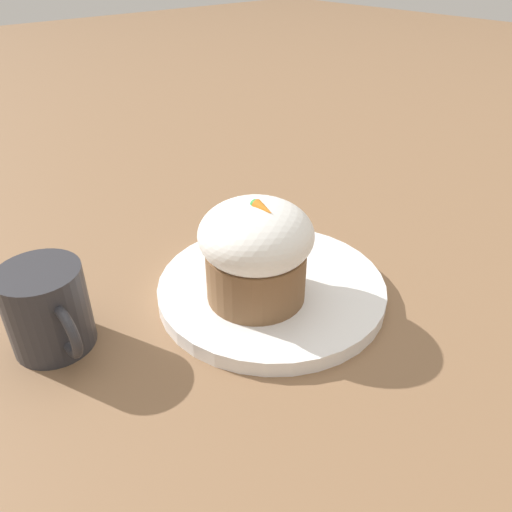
# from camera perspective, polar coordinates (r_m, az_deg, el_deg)

# --- Properties ---
(ground_plane) EXTENTS (4.00, 4.00, 0.00)m
(ground_plane) POSITION_cam_1_polar(r_m,az_deg,el_deg) (0.50, 1.76, -4.40)
(ground_plane) COLOR #846042
(dessert_plate) EXTENTS (0.22, 0.22, 0.02)m
(dessert_plate) POSITION_cam_1_polar(r_m,az_deg,el_deg) (0.49, 1.77, -3.70)
(dessert_plate) COLOR white
(dessert_plate) RESTS_ON ground_plane
(carrot_cake) EXTENTS (0.10, 0.10, 0.10)m
(carrot_cake) POSITION_cam_1_polar(r_m,az_deg,el_deg) (0.44, 0.00, 0.65)
(carrot_cake) COLOR brown
(carrot_cake) RESTS_ON dessert_plate
(spoon) EXTENTS (0.09, 0.12, 0.01)m
(spoon) POSITION_cam_1_polar(r_m,az_deg,el_deg) (0.49, 0.38, -2.42)
(spoon) COLOR #B7B7BC
(spoon) RESTS_ON dessert_plate
(coffee_cup) EXTENTS (0.10, 0.07, 0.08)m
(coffee_cup) POSITION_cam_1_polar(r_m,az_deg,el_deg) (0.45, -22.68, -5.65)
(coffee_cup) COLOR #2D2D33
(coffee_cup) RESTS_ON ground_plane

